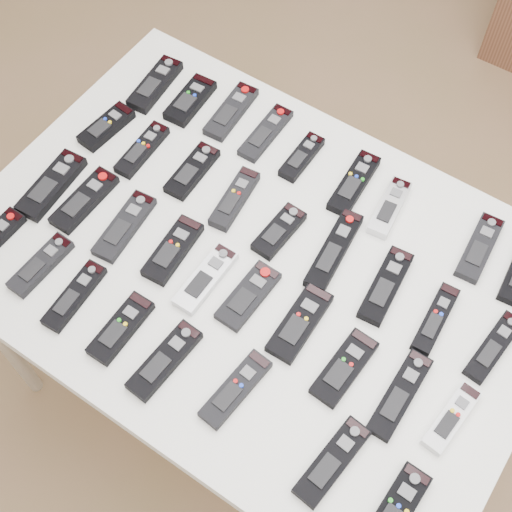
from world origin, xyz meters
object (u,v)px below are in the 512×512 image
Objects in this scene: remote_3 at (266,133)px; remote_21 at (173,250)px; remote_5 at (354,183)px; remote_15 at (386,286)px; remote_31 at (121,328)px; remote_23 at (248,296)px; remote_32 at (165,360)px; remote_24 at (300,323)px; remote_26 at (400,395)px; remote_9 at (106,127)px; remote_14 at (334,250)px; remote_20 at (125,226)px; remote_13 at (279,231)px; remote_19 at (84,200)px; remote_22 at (206,278)px; remote_11 at (192,171)px; remote_4 at (302,157)px; remote_25 at (344,368)px; remote_1 at (190,100)px; remote_30 at (75,296)px; remote_0 at (155,84)px; remote_12 at (235,199)px; remote_18 at (52,185)px; remote_35 at (395,512)px; remote_17 at (493,347)px; remote_10 at (142,150)px; remote_29 at (41,265)px; remote_16 at (435,319)px; remote_6 at (389,208)px; table at (256,274)px; remote_33 at (236,389)px; remote_7 at (479,248)px.

remote_21 reaches higher than remote_3.
remote_5 and remote_15 have the same top height.
remote_31 is at bearing -141.45° from remote_15.
remote_23 is 0.91× the size of remote_32.
remote_26 is at bearing -6.34° from remote_24.
remote_5 and remote_9 have the same top height.
remote_14 is 1.14× the size of remote_20.
remote_32 is at bearing -90.35° from remote_13.
remote_19 is 1.04× the size of remote_22.
remote_9 reaches higher than remote_11.
remote_11 is at bearing -155.36° from remote_5.
remote_4 is 0.53m from remote_25.
remote_30 is (0.12, -0.57, -0.00)m from remote_1.
remote_0 is at bearing 91.26° from remote_9.
remote_31 is at bearing -98.40° from remote_12.
remote_18 is at bearing -170.92° from remote_15.
remote_13 is at bearing 70.73° from remote_22.
remote_31 is at bearing -179.20° from remote_32.
remote_1 is 0.96× the size of remote_23.
remote_13 is 0.62m from remote_35.
remote_3 is at bearing 96.72° from remote_12.
remote_15 is 0.55m from remote_31.
remote_12 is 0.80× the size of remote_14.
remote_17 and remote_23 have the same top height.
remote_10 is 0.81m from remote_26.
remote_18 reaches higher than remote_10.
remote_24 is at bearing -2.66° from remote_18.
remote_4 is 0.64m from remote_29.
remote_18 is (-0.11, -0.38, 0.00)m from remote_1.
remote_18 is at bearing -171.68° from remote_16.
remote_5 is (0.25, -0.01, 0.00)m from remote_3.
remote_20 is 0.23m from remote_22.
remote_6 is 0.99× the size of remote_29.
remote_4 is 0.38m from remote_23.
remote_12 is (-0.20, -0.19, 0.00)m from remote_5.
remote_15 is (0.26, 0.10, 0.07)m from table.
remote_4 is 0.38m from remote_10.
remote_18 reaches higher than remote_33.
remote_9 is 0.11m from remote_10.
remote_0 is 0.77m from remote_15.
remote_7 is 1.03× the size of remote_12.
remote_11 is at bearing 74.25° from remote_29.
remote_1 is 0.79m from remote_16.
remote_18 is (-0.50, -0.19, 0.00)m from remote_13.
remote_0 is 1.13× the size of remote_29.
remote_31 is at bearing -59.67° from remote_10.
remote_12 is at bearing 173.80° from remote_15.
remote_0 is at bearing 116.67° from remote_10.
remote_18 is 0.53m from remote_23.
remote_9 is 0.39m from remote_29.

